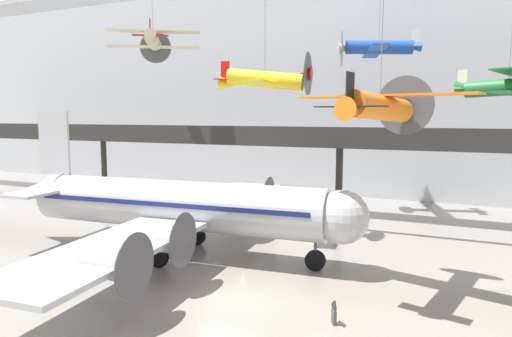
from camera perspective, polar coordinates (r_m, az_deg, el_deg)
The scene contains 10 objects.
ground_plane at distance 25.51m, azimuth -3.21°, elevation -15.93°, with size 260.00×260.00×0.00m, color gray.
hangar_back_wall at distance 57.03m, azimuth 13.32°, elevation 9.77°, with size 140.00×3.00×26.10m.
mezzanine_walkway at distance 44.97m, azimuth 10.13°, elevation 3.12°, with size 110.00×3.20×8.71m.
airliner_silver_main at distance 32.48m, azimuth -10.22°, elevation -4.58°, with size 27.28×31.09×10.08m.
suspended_plane_green_biplane at distance 42.29m, azimuth 29.03°, elevation 8.95°, with size 8.26×9.83×11.03m.
suspended_plane_yellow_lowwing at distance 37.14m, azimuth 1.12°, elevation 11.04°, with size 7.76×9.49×9.89m.
suspended_plane_cream_biplane at distance 48.32m, azimuth -12.75°, elevation 15.31°, with size 8.61×7.84×6.00m.
suspended_plane_orange_highwing at distance 25.09m, azimuth 15.23°, elevation 7.51°, with size 9.81×8.15×12.46m.
suspended_plane_blue_trainer at distance 47.89m, azimuth 15.13°, elevation 14.38°, with size 8.21×9.75×6.75m.
info_sign_pedestal at distance 22.82m, azimuth 9.71°, elevation -17.60°, with size 0.44×0.68×1.24m.
Camera 1 is at (10.87, -20.89, 9.81)m, focal length 32.00 mm.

